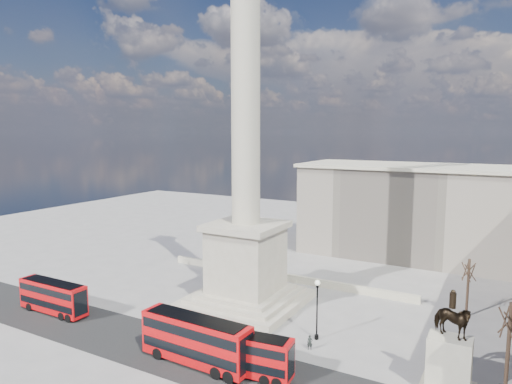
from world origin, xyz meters
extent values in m
plane|color=gray|center=(0.00, 0.00, 0.00)|extent=(180.00, 180.00, 0.00)
cube|color=#262626|center=(5.00, -10.00, 0.00)|extent=(120.00, 9.00, 0.01)
cube|color=#B0A893|center=(0.00, 5.00, 0.50)|extent=(14.00, 14.00, 1.00)
cube|color=#B0A893|center=(0.00, 5.00, 1.25)|extent=(12.00, 12.00, 0.50)
cube|color=#B0A893|center=(0.00, 5.00, 1.75)|extent=(10.00, 10.00, 0.50)
cube|color=#B0A893|center=(0.00, 5.00, 6.00)|extent=(8.00, 8.00, 8.00)
cube|color=#B0A893|center=(0.00, 5.00, 10.40)|extent=(9.00, 9.00, 0.80)
cylinder|color=#B7AF98|center=(0.00, 5.00, 27.80)|extent=(3.60, 3.60, 34.00)
cube|color=beige|center=(0.00, 16.00, 0.55)|extent=(40.00, 0.60, 1.10)
cube|color=#B2A692|center=(20.00, 40.00, 8.00)|extent=(50.00, 16.00, 16.00)
cube|color=beige|center=(20.00, 40.00, 16.30)|extent=(51.00, 17.00, 0.60)
cube|color=red|center=(-19.32, -9.37, 2.15)|extent=(9.96, 2.30, 3.66)
cube|color=black|center=(-19.32, -9.37, 1.49)|extent=(9.56, 2.36, 0.81)
cube|color=black|center=(-19.32, -9.37, 3.12)|extent=(9.56, 2.36, 0.81)
cube|color=black|center=(-19.32, -9.37, 4.01)|extent=(8.96, 2.07, 0.05)
cylinder|color=black|center=(-22.61, -9.38, 0.50)|extent=(1.00, 2.39, 1.00)
cylinder|color=black|center=(-16.54, -9.36, 0.50)|extent=(1.00, 2.39, 1.00)
cylinder|color=black|center=(-15.34, -9.36, 0.50)|extent=(1.00, 2.39, 1.00)
cube|color=red|center=(3.73, -10.91, 2.51)|extent=(11.70, 3.01, 4.28)
cube|color=black|center=(3.73, -10.91, 1.74)|extent=(11.23, 3.05, 0.95)
cube|color=black|center=(3.73, -10.91, 3.64)|extent=(11.23, 3.05, 0.95)
cube|color=black|center=(3.73, -10.91, 4.68)|extent=(10.53, 2.71, 0.06)
cylinder|color=black|center=(-0.10, -10.79, 0.58)|extent=(1.25, 2.80, 1.16)
cylinder|color=black|center=(6.98, -11.01, 0.58)|extent=(1.25, 2.80, 1.16)
cylinder|color=black|center=(8.38, -11.06, 0.58)|extent=(1.25, 2.80, 1.16)
cube|color=red|center=(8.48, -10.27, 2.10)|extent=(9.91, 3.26, 3.58)
cube|color=black|center=(8.48, -10.27, 1.46)|extent=(9.53, 3.28, 0.80)
cube|color=black|center=(8.48, -10.27, 3.05)|extent=(9.53, 3.28, 0.80)
cube|color=black|center=(8.48, -10.27, 3.92)|extent=(8.92, 2.93, 0.05)
cylinder|color=black|center=(5.29, -10.62, 0.49)|extent=(1.22, 2.42, 0.97)
cylinder|color=black|center=(11.19, -9.97, 0.49)|extent=(1.22, 2.42, 0.97)
cylinder|color=black|center=(12.35, -9.85, 0.49)|extent=(1.22, 2.42, 0.97)
cylinder|color=black|center=(11.93, -0.19, 0.25)|extent=(0.45, 0.45, 0.51)
cylinder|color=black|center=(11.93, -0.19, 3.05)|extent=(0.16, 0.16, 6.10)
cylinder|color=black|center=(11.93, -0.19, 6.00)|extent=(0.31, 0.31, 0.31)
sphere|color=silver|center=(11.93, -0.19, 6.36)|extent=(0.57, 0.57, 0.57)
cube|color=beige|center=(25.61, -3.95, 2.44)|extent=(3.56, 2.44, 4.89)
imported|color=black|center=(25.61, -3.95, 6.39)|extent=(3.90, 2.84, 3.00)
cylinder|color=black|center=(25.61, -3.95, 8.19)|extent=(0.56, 0.56, 1.33)
sphere|color=black|center=(25.61, -3.95, 8.94)|extent=(0.40, 0.40, 0.40)
cylinder|color=#332319|center=(29.97, -2.08, 4.09)|extent=(0.33, 0.33, 8.19)
cylinder|color=#332319|center=(25.57, 14.49, 3.62)|extent=(0.31, 0.31, 7.25)
imported|color=black|center=(12.21, -2.78, 0.78)|extent=(0.67, 0.58, 1.55)
imported|color=black|center=(6.67, -5.98, 0.89)|extent=(0.80, 1.13, 1.77)
camera|label=1|loc=(29.18, -44.44, 22.30)|focal=32.00mm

